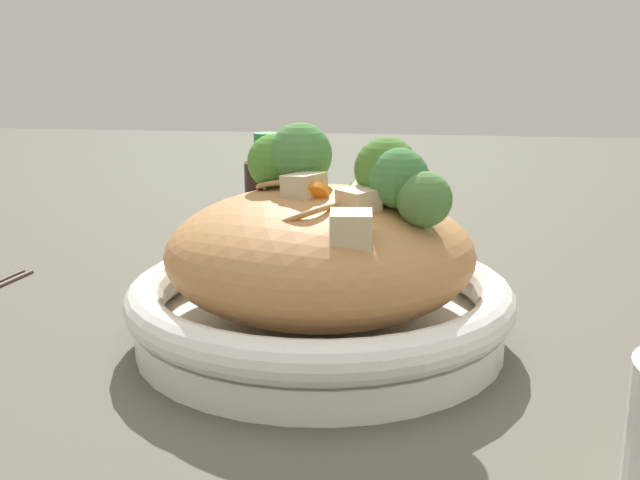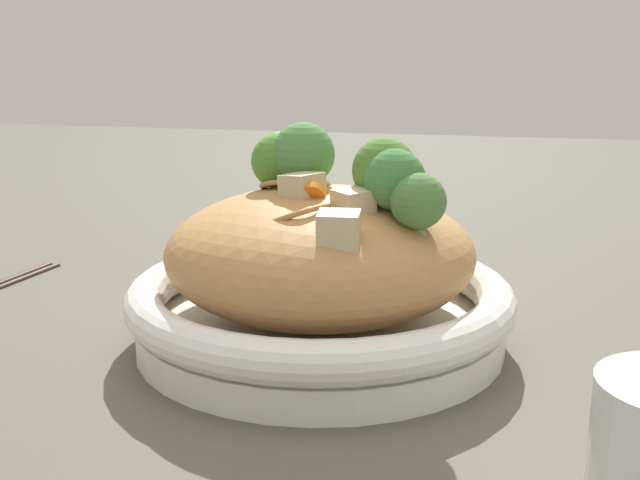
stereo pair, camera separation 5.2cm
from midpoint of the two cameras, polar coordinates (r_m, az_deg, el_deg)
The scene contains 8 objects.
ground_plane at distance 0.61m, azimuth 2.47°, elevation -7.58°, with size 3.00×3.00×0.00m, color #545246.
serving_bowl at distance 0.60m, azimuth 2.50°, elevation -5.14°, with size 0.30×0.30×0.05m.
noodle_heap at distance 0.59m, azimuth 2.52°, elevation -0.93°, with size 0.23×0.23×0.11m.
broccoli_florets at distance 0.57m, azimuth 4.24°, elevation 5.14°, with size 0.17×0.12×0.07m.
carrot_coins at distance 0.59m, azimuth 4.34°, elevation 3.26°, with size 0.12×0.14×0.04m.
zucchini_slices at distance 0.61m, azimuth 8.11°, elevation 3.47°, with size 0.09×0.08×0.04m.
chicken_chunks at distance 0.53m, azimuth 3.45°, elevation 2.46°, with size 0.08×0.09×0.04m.
soy_sauce_bottle at distance 0.81m, azimuth -0.57°, elevation 2.28°, with size 0.05×0.05×0.14m.
Camera 2 is at (0.13, -0.55, 0.22)m, focal length 43.32 mm.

